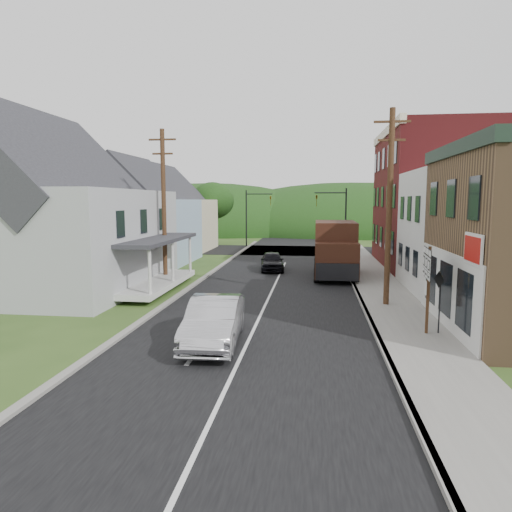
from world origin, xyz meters
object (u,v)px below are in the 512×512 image
(dark_sedan, at_px, (272,261))
(route_sign_cluster, at_px, (427,277))
(silver_sedan, at_px, (214,322))
(delivery_van, at_px, (335,249))
(warning_sign, at_px, (440,294))

(dark_sedan, relative_size, route_sign_cluster, 1.23)
(silver_sedan, height_order, route_sign_cluster, route_sign_cluster)
(delivery_van, bearing_deg, route_sign_cluster, -77.88)
(silver_sedan, height_order, delivery_van, delivery_van)
(dark_sedan, distance_m, warning_sign, 16.70)
(delivery_van, relative_size, warning_sign, 2.80)
(dark_sedan, xyz_separation_m, delivery_van, (4.27, -2.20, 1.14))
(silver_sedan, xyz_separation_m, route_sign_cluster, (7.40, 1.76, 1.40))
(route_sign_cluster, bearing_deg, dark_sedan, 120.52)
(route_sign_cluster, xyz_separation_m, warning_sign, (0.46, 0.05, -0.59))
(silver_sedan, distance_m, dark_sedan, 16.76)
(silver_sedan, bearing_deg, delivery_van, 68.40)
(delivery_van, xyz_separation_m, warning_sign, (3.14, -12.74, -0.20))
(delivery_van, distance_m, warning_sign, 13.12)
(route_sign_cluster, bearing_deg, silver_sedan, -160.99)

